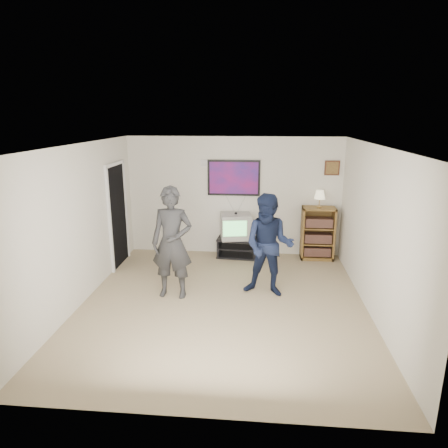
% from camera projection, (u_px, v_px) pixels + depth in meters
% --- Properties ---
extents(room_shell, '(4.51, 5.00, 2.51)m').
position_uv_depth(room_shell, '(225.00, 223.00, 6.38)').
color(room_shell, '#847753').
rests_on(room_shell, ground).
extents(media_stand, '(0.87, 0.53, 0.41)m').
position_uv_depth(media_stand, '(237.00, 247.00, 8.46)').
color(media_stand, black).
rests_on(media_stand, room_shell).
extents(crt_television, '(0.70, 0.62, 0.52)m').
position_uv_depth(crt_television, '(236.00, 226.00, 8.34)').
color(crt_television, '#999A95').
rests_on(crt_television, media_stand).
extents(bookshelf, '(0.67, 0.38, 1.10)m').
position_uv_depth(bookshelf, '(318.00, 233.00, 8.27)').
color(bookshelf, brown).
rests_on(bookshelf, room_shell).
extents(table_lamp, '(0.22, 0.22, 0.35)m').
position_uv_depth(table_lamp, '(319.00, 199.00, 8.07)').
color(table_lamp, '#F1E7B6').
rests_on(table_lamp, bookshelf).
extents(person_tall, '(0.70, 0.48, 1.84)m').
position_uv_depth(person_tall, '(172.00, 243.00, 6.45)').
color(person_tall, '#292A2B').
rests_on(person_tall, room_shell).
extents(person_short, '(0.95, 0.80, 1.72)m').
position_uv_depth(person_short, '(269.00, 246.00, 6.52)').
color(person_short, '#131B34').
rests_on(person_short, room_shell).
extents(controller_left, '(0.07, 0.12, 0.03)m').
position_uv_depth(controller_left, '(177.00, 219.00, 6.60)').
color(controller_left, white).
rests_on(controller_left, person_tall).
extents(controller_right, '(0.08, 0.13, 0.04)m').
position_uv_depth(controller_right, '(267.00, 235.00, 6.74)').
color(controller_right, white).
rests_on(controller_right, person_short).
extents(poster, '(1.10, 0.03, 0.75)m').
position_uv_depth(poster, '(234.00, 178.00, 8.32)').
color(poster, black).
rests_on(poster, room_shell).
extents(air_vent, '(0.28, 0.02, 0.14)m').
position_uv_depth(air_vent, '(208.00, 163.00, 8.30)').
color(air_vent, white).
rests_on(air_vent, room_shell).
extents(small_picture, '(0.30, 0.03, 0.30)m').
position_uv_depth(small_picture, '(332.00, 168.00, 8.09)').
color(small_picture, '#432A15').
rests_on(small_picture, room_shell).
extents(doorway, '(0.03, 0.85, 2.00)m').
position_uv_depth(doorway, '(117.00, 216.00, 7.85)').
color(doorway, black).
rests_on(doorway, room_shell).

